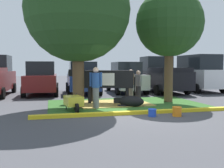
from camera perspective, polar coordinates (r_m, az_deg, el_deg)
ground_plane at (r=9.25m, az=4.12°, el=-6.76°), size 80.00×80.00×0.00m
grass_island at (r=11.53m, az=3.27°, el=-4.57°), size 6.93×4.40×0.02m
curb_yellow at (r=9.33m, az=7.52°, el=-6.30°), size 8.13×0.24×0.12m
hay_bedding at (r=11.68m, az=0.35°, el=-4.38°), size 3.27×2.50×0.04m
shade_tree_left at (r=10.84m, az=-7.76°, el=16.29°), size 4.33×4.33×6.22m
shade_tree_right at (r=12.67m, az=12.82°, el=13.14°), size 3.21×3.21×5.40m
cow_holstein at (r=11.73m, az=-1.28°, el=1.08°), size 3.04×1.44×1.59m
calf_lying at (r=10.81m, az=4.13°, el=-3.92°), size 1.30×0.95×0.48m
person_handler at (r=10.29m, az=-3.67°, el=-0.52°), size 0.49×0.34×1.70m
person_visitor_near at (r=12.75m, az=4.26°, el=-0.01°), size 0.34×0.51×1.57m
person_visitor_far at (r=12.24m, az=5.95°, el=-0.31°), size 0.34×0.53×1.53m
wheelbarrow at (r=9.86m, az=-8.65°, el=-3.85°), size 0.74×1.62×0.63m
bucket_blue at (r=8.86m, az=9.06°, el=-6.35°), size 0.30×0.30×0.26m
bucket_orange at (r=9.06m, az=14.46°, el=-5.99°), size 0.34×0.34×0.33m
sedan_red at (r=16.15m, az=-15.63°, el=1.19°), size 2.13×4.45×2.02m
sedan_blue at (r=16.21m, az=-6.68°, el=1.32°), size 2.13×4.45×2.02m
sedan_silver at (r=16.79m, az=3.16°, el=1.43°), size 2.13×4.45×2.02m
pickup_truck_black at (r=17.43m, az=10.90°, el=1.88°), size 2.35×5.46×2.42m
suv_black at (r=18.71m, az=18.84°, el=2.35°), size 2.23×4.66×2.52m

